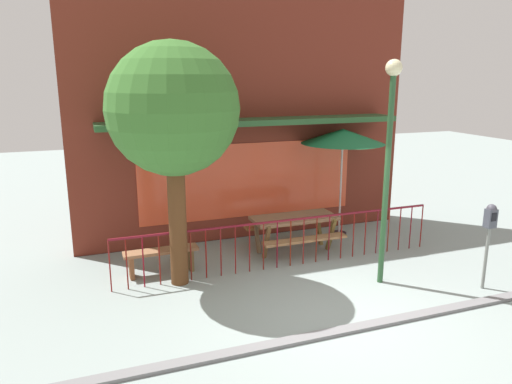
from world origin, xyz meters
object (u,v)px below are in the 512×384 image
patio_umbrella (343,137)px  patio_bench (161,256)px  parking_meter_near (490,224)px  street_tree (173,111)px  picnic_table_left (294,224)px  street_lamp (389,142)px

patio_umbrella → patio_bench: (-4.32, -0.86, -1.97)m
parking_meter_near → street_tree: street_tree is taller
patio_umbrella → parking_meter_near: bearing=-75.4°
picnic_table_left → patio_bench: 2.87m
patio_umbrella → street_lamp: street_lamp is taller
patio_umbrella → parking_meter_near: 3.77m
picnic_table_left → street_lamp: (0.82, -1.99, 1.96)m
patio_umbrella → street_lamp: bearing=-103.8°
street_lamp → patio_bench: bearing=154.3°
picnic_table_left → patio_bench: (-2.85, -0.22, -0.26)m
patio_bench → street_tree: (0.24, -0.54, 2.74)m
street_lamp → picnic_table_left: bearing=112.5°
picnic_table_left → parking_meter_near: 3.75m
patio_umbrella → patio_bench: 4.83m
patio_bench → parking_meter_near: (5.23, -2.63, 0.84)m
parking_meter_near → street_lamp: 2.25m
patio_umbrella → parking_meter_near: size_ratio=1.62×
parking_meter_near → street_tree: (-4.99, 2.09, 1.90)m
patio_bench → picnic_table_left: bearing=4.3°
patio_umbrella → street_tree: size_ratio=0.59×
patio_umbrella → patio_bench: patio_umbrella is taller
picnic_table_left → street_tree: street_tree is taller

